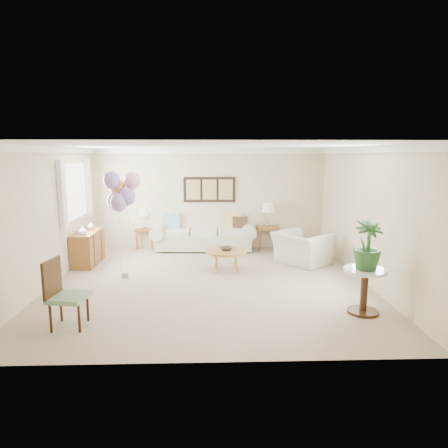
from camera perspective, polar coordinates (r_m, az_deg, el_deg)
name	(u,v)px	position (r m, az deg, el deg)	size (l,w,h in m)	color
ground_plane	(210,283)	(7.80, -2.05, -8.40)	(6.00, 6.00, 0.00)	tan
room_shell	(203,199)	(7.54, -2.97, 3.64)	(6.04, 6.04, 2.60)	beige
wall_art_triptych	(210,190)	(10.41, -2.08, 4.94)	(1.35, 0.06, 0.65)	black
sofa	(205,234)	(10.47, -2.80, -1.45)	(2.71, 1.10, 0.99)	beige
end_table_left	(145,231)	(10.77, -11.20, -0.99)	(0.49, 0.45, 0.54)	brown
end_table_right	(268,229)	(10.54, 6.26, -0.77)	(0.56, 0.51, 0.61)	brown
lamp_left	(145,213)	(10.69, -11.29, 1.60)	(0.30, 0.30, 0.53)	gray
lamp_right	(268,208)	(10.45, 6.32, 2.26)	(0.34, 0.34, 0.61)	gray
coffee_table	(226,252)	(8.48, 0.34, -4.00)	(0.88, 0.88, 0.45)	#A97D45
decor_bowl	(226,249)	(8.47, 0.29, -3.54)	(0.28, 0.28, 0.07)	#322A25
armchair	(302,248)	(9.20, 11.07, -3.41)	(1.11, 0.97, 0.72)	beige
side_table	(365,280)	(6.59, 19.47, -7.54)	(0.66, 0.66, 0.71)	silver
potted_plant	(367,245)	(6.42, 19.80, -2.86)	(0.43, 0.43, 0.76)	#264A23
accent_chair	(63,292)	(6.18, -22.01, -9.00)	(0.55, 0.55, 1.00)	gray
credenza	(88,248)	(9.56, -18.87, -3.20)	(0.46, 1.20, 0.74)	brown
vase_white	(82,230)	(9.12, -19.56, -0.87)	(0.18, 0.18, 0.19)	white
vase_sage	(91,226)	(9.68, -18.51, -0.25)	(0.17, 0.17, 0.18)	beige
balloon_cluster	(120,192)	(7.99, -14.57, 4.46)	(0.66, 0.55, 2.15)	gray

